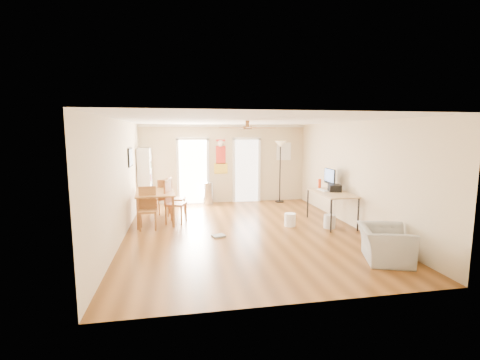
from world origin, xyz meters
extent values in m
plane|color=brown|center=(0.00, 0.00, 0.00)|extent=(7.00, 7.00, 0.00)
cube|color=red|center=(-0.13, 3.48, 1.55)|extent=(0.46, 0.03, 1.10)
cube|color=white|center=(2.05, 3.47, 1.70)|extent=(0.50, 0.04, 0.60)
cube|color=black|center=(-2.73, 1.40, 1.70)|extent=(0.04, 0.66, 0.48)
cylinder|color=#BDBDBF|center=(-0.59, 3.21, 0.36)|extent=(0.36, 0.36, 0.73)
cube|color=white|center=(2.20, 0.57, 0.83)|extent=(0.16, 0.44, 0.02)
cube|color=black|center=(2.45, 0.38, 0.91)|extent=(0.37, 0.41, 0.18)
cylinder|color=#E34014|center=(2.30, 0.99, 0.95)|extent=(0.08, 0.08, 0.25)
cylinder|color=white|center=(1.21, 0.24, 0.16)|extent=(0.35, 0.35, 0.32)
cylinder|color=silver|center=(2.12, -0.10, 0.16)|extent=(0.32, 0.32, 0.33)
cube|color=gray|center=(-0.66, -0.32, 0.02)|extent=(0.33, 0.29, 0.04)
imported|color=#969691|center=(2.15, -2.29, 0.31)|extent=(1.11, 1.19, 0.63)
camera|label=1|loc=(-1.50, -7.60, 2.31)|focal=25.11mm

